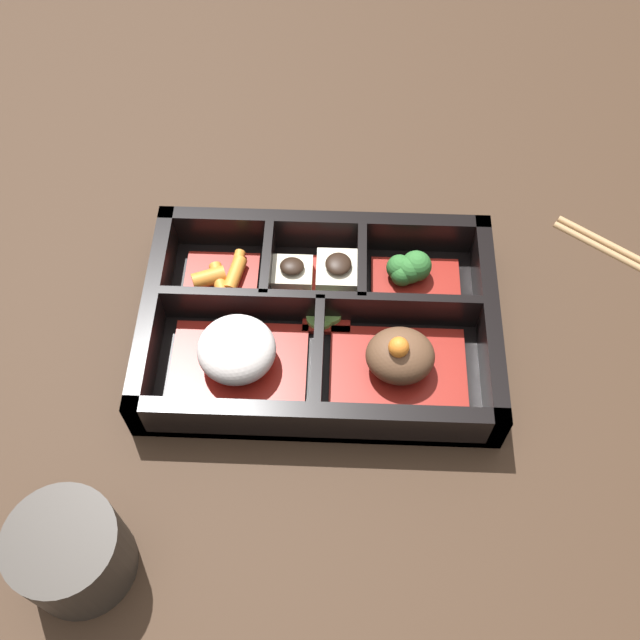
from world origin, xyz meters
The scene contains 10 objects.
ground_plane centered at (0.00, 0.00, 0.00)m, with size 3.00×3.00×0.00m, color #382619.
bento_base centered at (0.00, 0.00, 0.01)m, with size 0.31×0.21×0.01m.
bento_rim centered at (0.00, 0.00, 0.02)m, with size 0.31×0.21×0.05m.
bowl_stew centered at (-0.07, 0.04, 0.03)m, with size 0.12×0.08×0.05m.
bowl_rice centered at (0.07, 0.04, 0.03)m, with size 0.12×0.08×0.05m.
bowl_greens centered at (-0.08, -0.05, 0.02)m, with size 0.08×0.06×0.03m.
bowl_tofu centered at (0.00, -0.05, 0.02)m, with size 0.08×0.06×0.04m.
bowl_carrots centered at (0.09, -0.05, 0.02)m, with size 0.07×0.06×0.02m.
bowl_pickles centered at (-0.01, -0.01, 0.01)m, with size 0.04×0.03×0.01m.
tea_cup centered at (0.17, 0.21, 0.04)m, with size 0.08×0.08×0.07m.
Camera 1 is at (-0.01, 0.35, 0.58)m, focal length 42.00 mm.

